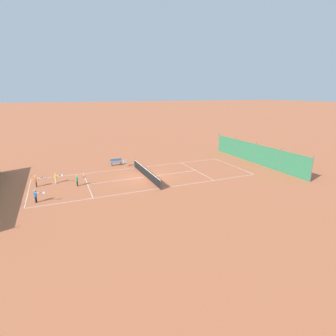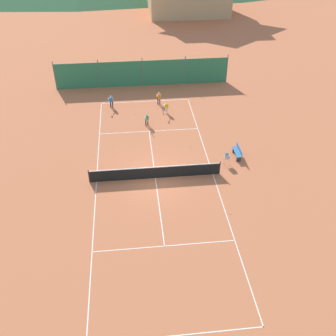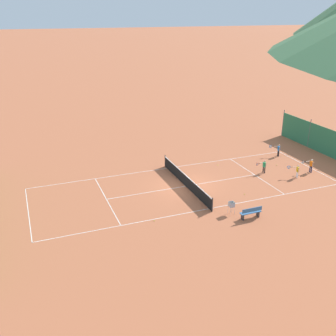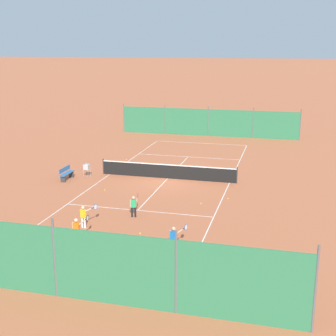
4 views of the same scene
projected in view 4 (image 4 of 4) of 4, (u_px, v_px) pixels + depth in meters
name	position (u px, v px, depth m)	size (l,w,h in m)	color
ground_plane	(168.00, 178.00, 30.96)	(600.00, 600.00, 0.00)	#B7603D
court_line_markings	(168.00, 178.00, 30.96)	(8.25, 23.85, 0.01)	white
tennis_net	(168.00, 171.00, 30.83)	(9.18, 0.08, 1.06)	#2D2D2D
windscreen_fence_far	(55.00, 262.00, 16.12)	(17.28, 0.08, 2.90)	#2D754C
windscreen_fence_near	(208.00, 123.00, 45.14)	(17.28, 0.08, 2.90)	#2D754C
player_far_baseline	(134.00, 204.00, 23.89)	(0.37, 0.99, 1.12)	black
player_near_service	(174.00, 237.00, 19.72)	(0.63, 0.94, 1.18)	black
player_near_baseline	(84.00, 215.00, 22.48)	(0.60, 0.89, 1.10)	white
player_far_service	(77.00, 229.00, 20.63)	(0.42, 1.00, 1.20)	#23284C
tennis_ball_far_corner	(105.00, 190.00, 28.35)	(0.07, 0.07, 0.07)	#CCE033
tennis_ball_mid_court	(228.00, 198.00, 26.81)	(0.07, 0.07, 0.07)	#CCE033
tennis_ball_service_box	(201.00, 203.00, 25.96)	(0.07, 0.07, 0.07)	#CCE033
tennis_ball_near_corner	(127.00, 160.00, 35.92)	(0.07, 0.07, 0.07)	#CCE033
tennis_ball_alley_right	(140.00, 233.00, 21.83)	(0.07, 0.07, 0.07)	#CCE033
ball_hopper	(87.00, 168.00, 31.07)	(0.36, 0.36, 0.89)	#B7B7BC
courtside_bench	(66.00, 173.00, 30.55)	(0.36, 1.50, 0.84)	#336699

